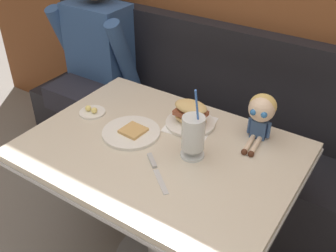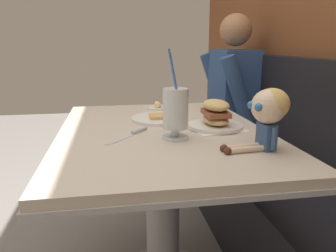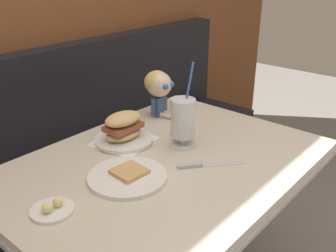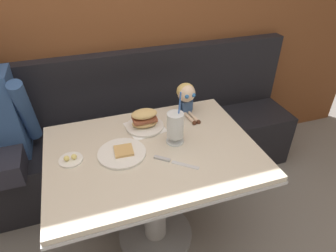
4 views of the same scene
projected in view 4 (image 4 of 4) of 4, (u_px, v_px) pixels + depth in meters
wood_panel_wall at (115, 19)px, 1.98m from camera, size 4.40×0.08×2.40m
booth_bench at (132, 143)px, 2.28m from camera, size 2.60×0.48×1.00m
diner_table at (153, 177)px, 1.66m from camera, size 1.11×0.81×0.74m
toast_plate at (122, 153)px, 1.51m from camera, size 0.25×0.25×0.03m
milkshake_glass at (175, 127)px, 1.55m from camera, size 0.10×0.10×0.31m
sandwich_plate at (145, 121)px, 1.70m from camera, size 0.23×0.23×0.12m
butter_saucer at (71, 159)px, 1.47m from camera, size 0.12×0.12×0.04m
butter_knife at (168, 160)px, 1.47m from camera, size 0.19×0.16×0.01m
seated_doll at (186, 95)px, 1.79m from camera, size 0.12×0.22×0.20m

